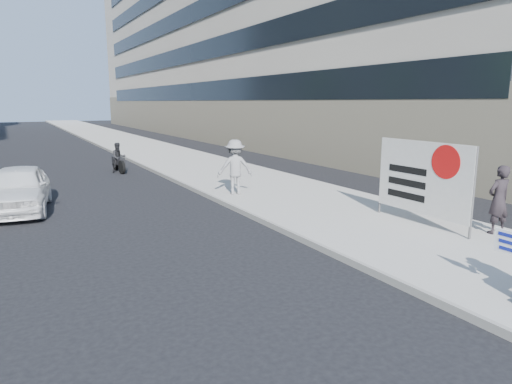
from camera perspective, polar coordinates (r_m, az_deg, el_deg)
ground at (r=9.14m, az=3.99°, el=-10.28°), size 160.00×160.00×0.00m
near_sidewalk at (r=28.67m, az=-10.95°, el=4.46°), size 5.00×120.00×0.15m
near_building at (r=45.21m, az=0.34°, el=19.68°), size 14.00×70.00×20.00m
jogger at (r=15.97m, az=-2.65°, el=3.14°), size 1.39×1.04×1.91m
pedestrian_woman at (r=12.60m, az=28.08°, el=-0.85°), size 0.66×0.48×1.70m
protest_banner at (r=12.61m, az=20.09°, el=1.66°), size 0.08×3.06×2.20m
white_sedan_near at (r=15.86m, az=-27.58°, el=0.37°), size 2.24×4.37×1.42m
motorcycle at (r=22.95m, az=-16.80°, el=3.96°), size 0.75×2.05×1.42m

